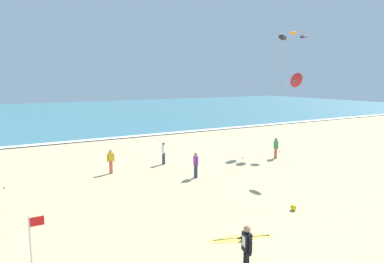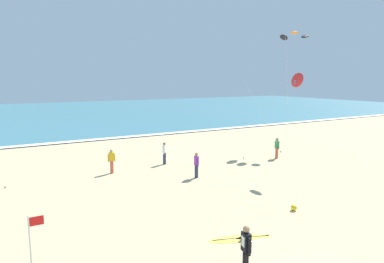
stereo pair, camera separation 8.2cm
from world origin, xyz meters
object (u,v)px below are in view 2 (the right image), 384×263
object	(u,v)px
surfer_lead	(244,244)
beach_ball	(294,208)
bystander_yellow_top	(112,161)
bystander_white_top	(164,153)
kite_delta_scarlet_near	(296,80)
bystander_green_top	(277,148)
bystander_purple_top	(196,165)
kite_arc_amber_far	(294,36)
lifeguard_flag	(32,242)

from	to	relation	value
surfer_lead	beach_ball	distance (m)	6.25
bystander_yellow_top	bystander_white_top	bearing A→B (deg)	6.78
kite_delta_scarlet_near	beach_ball	size ratio (longest dim) A/B	23.17
beach_ball	bystander_green_top	bearing A→B (deg)	50.77
surfer_lead	bystander_purple_top	size ratio (longest dim) A/B	1.41
bystander_green_top	bystander_purple_top	distance (m)	8.17
bystander_purple_top	kite_arc_amber_far	bearing A→B (deg)	19.77
surfer_lead	bystander_purple_top	distance (m)	10.79
surfer_lead	bystander_white_top	xyz separation A→B (m)	(3.90, 14.05, -0.23)
lifeguard_flag	beach_ball	bearing A→B (deg)	1.02
kite_arc_amber_far	bystander_green_top	bearing A→B (deg)	-145.76
kite_arc_amber_far	beach_ball	size ratio (longest dim) A/B	36.20
beach_ball	bystander_white_top	bearing A→B (deg)	97.65
bystander_purple_top	bystander_yellow_top	bearing A→B (deg)	139.56
bystander_purple_top	lifeguard_flag	size ratio (longest dim) A/B	0.76
surfer_lead	bystander_purple_top	world-z (taller)	surfer_lead
bystander_green_top	bystander_purple_top	size ratio (longest dim) A/B	1.00
bystander_white_top	bystander_green_top	world-z (taller)	same
kite_arc_amber_far	lifeguard_flag	distance (m)	26.57
kite_delta_scarlet_near	bystander_yellow_top	world-z (taller)	kite_delta_scarlet_near
bystander_white_top	lifeguard_flag	bearing A→B (deg)	-130.61
kite_arc_amber_far	bystander_green_top	size ratio (longest dim) A/B	6.37
lifeguard_flag	beach_ball	xyz separation A→B (m)	(11.07, 0.20, -1.13)
kite_delta_scarlet_near	lifeguard_flag	world-z (taller)	kite_delta_scarlet_near
bystander_green_top	surfer_lead	bearing A→B (deg)	-136.90
bystander_green_top	bystander_purple_top	bearing A→B (deg)	-169.73
surfer_lead	bystander_yellow_top	distance (m)	13.58
bystander_white_top	bystander_green_top	size ratio (longest dim) A/B	1.00
kite_delta_scarlet_near	bystander_yellow_top	size ratio (longest dim) A/B	4.08
kite_delta_scarlet_near	lifeguard_flag	distance (m)	17.32
bystander_purple_top	bystander_yellow_top	world-z (taller)	same
kite_arc_amber_far	lifeguard_flag	world-z (taller)	kite_arc_amber_far
kite_arc_amber_far	lifeguard_flag	xyz separation A→B (m)	(-22.34, -11.58, -8.52)
kite_arc_amber_far	bystander_yellow_top	bearing A→B (deg)	-177.03
surfer_lead	lifeguard_flag	size ratio (longest dim) A/B	1.07
bystander_white_top	bystander_purple_top	bearing A→B (deg)	-86.39
bystander_yellow_top	bystander_purple_top	bearing A→B (deg)	-40.44
bystander_green_top	kite_arc_amber_far	bearing A→B (deg)	34.24
bystander_white_top	beach_ball	bearing A→B (deg)	-82.35
kite_delta_scarlet_near	beach_ball	bearing A→B (deg)	-135.15
surfer_lead	lifeguard_flag	world-z (taller)	lifeguard_flag
kite_delta_scarlet_near	bystander_yellow_top	distance (m)	12.86
surfer_lead	lifeguard_flag	xyz separation A→B (m)	(-5.70, 2.86, 0.22)
kite_delta_scarlet_near	beach_ball	world-z (taller)	kite_delta_scarlet_near
bystander_white_top	bystander_purple_top	distance (m)	4.10
bystander_white_top	bystander_yellow_top	xyz separation A→B (m)	(-3.99, -0.47, 0.00)
surfer_lead	bystander_yellow_top	size ratio (longest dim) A/B	1.41
surfer_lead	kite_delta_scarlet_near	bearing A→B (deg)	37.62
kite_arc_amber_far	bystander_purple_top	bearing A→B (deg)	-160.23
lifeguard_flag	bystander_purple_top	bearing A→B (deg)	35.76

